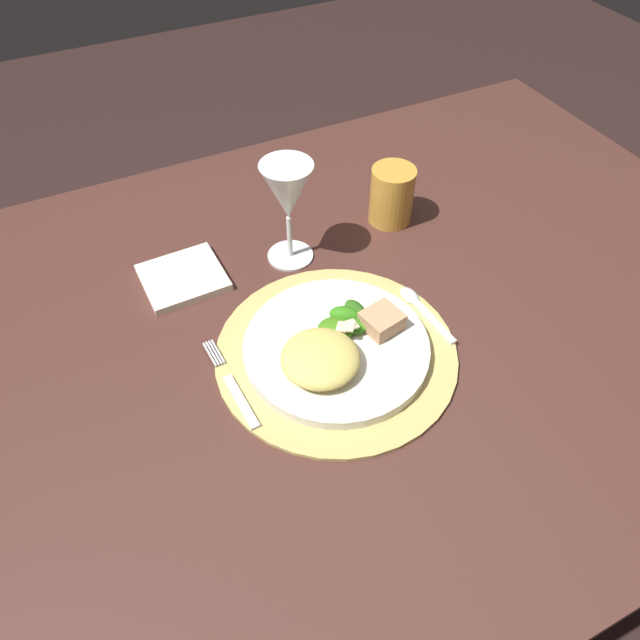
# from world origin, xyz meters

# --- Properties ---
(ground_plane) EXTENTS (6.00, 6.00, 0.00)m
(ground_plane) POSITION_xyz_m (0.00, 0.00, 0.00)
(ground_plane) COLOR black
(dining_table) EXTENTS (1.48, 0.97, 0.74)m
(dining_table) POSITION_xyz_m (0.00, 0.00, 0.64)
(dining_table) COLOR #482822
(dining_table) RESTS_ON ground
(placemat) EXTENTS (0.33, 0.33, 0.01)m
(placemat) POSITION_xyz_m (-0.01, -0.06, 0.75)
(placemat) COLOR tan
(placemat) RESTS_ON dining_table
(dinner_plate) EXTENTS (0.25, 0.25, 0.02)m
(dinner_plate) POSITION_xyz_m (-0.01, -0.06, 0.76)
(dinner_plate) COLOR silver
(dinner_plate) RESTS_ON placemat
(pasta_serving) EXTENTS (0.13, 0.13, 0.03)m
(pasta_serving) POSITION_xyz_m (-0.04, -0.09, 0.78)
(pasta_serving) COLOR #DCC662
(pasta_serving) RESTS_ON dinner_plate
(salad_greens) EXTENTS (0.10, 0.07, 0.03)m
(salad_greens) POSITION_xyz_m (0.02, -0.04, 0.77)
(salad_greens) COLOR #327C18
(salad_greens) RESTS_ON dinner_plate
(bread_piece) EXTENTS (0.06, 0.06, 0.03)m
(bread_piece) POSITION_xyz_m (0.06, -0.06, 0.78)
(bread_piece) COLOR tan
(bread_piece) RESTS_ON dinner_plate
(fork) EXTENTS (0.02, 0.16, 0.00)m
(fork) POSITION_xyz_m (-0.15, -0.06, 0.75)
(fork) COLOR silver
(fork) RESTS_ON placemat
(spoon) EXTENTS (0.02, 0.12, 0.01)m
(spoon) POSITION_xyz_m (0.14, -0.04, 0.75)
(spoon) COLOR silver
(spoon) RESTS_ON placemat
(napkin) EXTENTS (0.12, 0.11, 0.01)m
(napkin) POSITION_xyz_m (-0.15, 0.17, 0.75)
(napkin) COLOR white
(napkin) RESTS_ON dining_table
(wine_glass) EXTENTS (0.08, 0.08, 0.17)m
(wine_glass) POSITION_xyz_m (0.02, 0.15, 0.86)
(wine_glass) COLOR silver
(wine_glass) RESTS_ON dining_table
(amber_tumbler) EXTENTS (0.07, 0.07, 0.10)m
(amber_tumbler) POSITION_xyz_m (0.21, 0.16, 0.79)
(amber_tumbler) COLOR gold
(amber_tumbler) RESTS_ON dining_table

